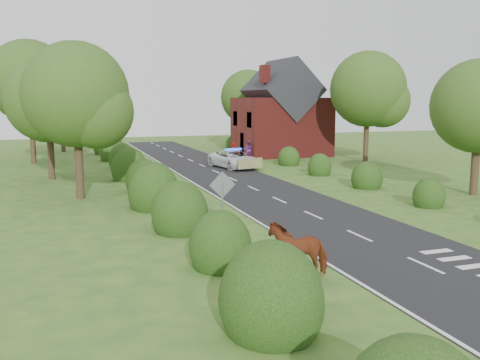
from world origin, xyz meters
name	(u,v)px	position (x,y,z in m)	size (l,w,h in m)	color
ground	(359,236)	(0.00, 0.00, 0.00)	(120.00, 120.00, 0.00)	#2E5823
road	(237,181)	(0.00, 15.00, 0.01)	(6.00, 70.00, 0.02)	black
road_markings	(223,187)	(-1.60, 12.93, 0.03)	(4.96, 70.00, 0.01)	white
hedgerow_left	(146,182)	(-6.51, 11.69, 0.75)	(2.75, 50.41, 3.00)	black
hedgerow_right	(356,176)	(6.60, 11.21, 0.55)	(2.10, 45.78, 2.10)	black
tree_left_a	(81,99)	(-9.75, 11.86, 5.34)	(5.74, 5.60, 8.38)	#332316
tree_left_b	(52,104)	(-11.25, 19.86, 5.04)	(5.74, 5.60, 8.07)	#332316
tree_left_c	(33,85)	(-12.70, 29.83, 6.53)	(6.97, 6.80, 10.22)	#332316
tree_left_d	(64,96)	(-10.23, 39.85, 5.64)	(6.15, 6.00, 8.89)	#332316
tree_right_b	(372,92)	(14.29, 21.84, 5.94)	(6.56, 6.40, 9.40)	#332316
tree_right_c	(251,99)	(9.27, 37.85, 5.34)	(6.15, 6.00, 8.58)	#332316
road_sign	(222,194)	(-5.00, 2.00, 1.65)	(1.06, 0.08, 2.53)	gray
house	(281,116)	(9.49, 30.00, 3.79)	(8.00, 7.40, 9.17)	maroon
cow	(298,254)	(-4.34, -3.61, 0.71)	(1.06, 2.01, 1.42)	#622514
police_van	(233,159)	(1.92, 21.68, 0.70)	(3.24, 5.44, 1.55)	silver
pedestrian_red	(233,152)	(3.61, 27.00, 0.77)	(0.56, 0.37, 1.54)	#960608
pedestrian_purple	(248,150)	(5.08, 27.11, 0.86)	(0.84, 0.65, 1.72)	#5E2379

